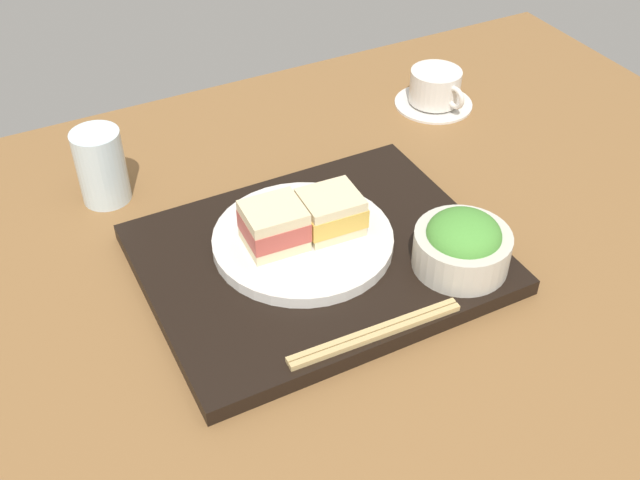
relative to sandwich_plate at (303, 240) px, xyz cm
name	(u,v)px	position (x,y,z in cm)	size (l,w,h in cm)	color
ground_plane	(337,277)	(2.81, -3.79, -4.34)	(140.00, 100.00, 3.00)	brown
serving_tray	(318,258)	(0.98, -2.07, -1.80)	(41.66, 33.17, 2.10)	black
sandwich_plate	(303,240)	(0.00, 0.00, 0.00)	(22.32, 22.32, 1.50)	silver
sandwich_near	(274,226)	(-3.66, 0.27, 3.44)	(7.35, 6.74, 5.39)	beige
sandwich_far	(330,212)	(3.66, -0.27, 3.25)	(7.63, 6.76, 5.01)	beige
salad_bowl	(462,244)	(15.06, -11.90, 2.48)	(11.51, 11.51, 7.11)	beige
chopsticks_pair	(376,333)	(0.29, -17.23, -0.40)	(20.73, 2.20, 0.70)	tan
coffee_cup	(435,90)	(35.64, 24.08, -0.07)	(12.63, 12.87, 6.05)	silver
drinking_glass	(101,166)	(-18.44, 23.55, 2.38)	(6.56, 6.56, 10.44)	silver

